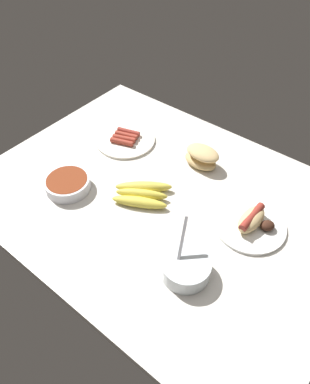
{
  "coord_description": "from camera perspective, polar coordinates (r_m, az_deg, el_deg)",
  "views": [
    {
      "loc": [
        -48.51,
        64.57,
        85.82
      ],
      "look_at": [
        1.31,
        2.17,
        3.0
      ],
      "focal_mm": 33.34,
      "sensor_mm": 36.0,
      "label": 1
    }
  ],
  "objects": [
    {
      "name": "ground_plane",
      "position": [
        1.19,
        1.14,
        -1.2
      ],
      "size": [
        120.0,
        90.0,
        3.0
      ],
      "primitive_type": "cube",
      "color": "silver"
    },
    {
      "name": "bread_stack",
      "position": [
        1.28,
        7.48,
        5.61
      ],
      "size": [
        13.24,
        9.02,
        7.2
      ],
      "color": "tan",
      "rests_on": "ground_plane"
    },
    {
      "name": "banana_bunch",
      "position": [
        1.16,
        -2.13,
        -0.29
      ],
      "size": [
        20.62,
        19.16,
        3.7
      ],
      "color": "#E5D14C",
      "rests_on": "ground_plane"
    },
    {
      "name": "bowl_chili",
      "position": [
        1.22,
        -13.82,
        1.35
      ],
      "size": [
        15.13,
        15.13,
        4.11
      ],
      "color": "white",
      "rests_on": "ground_plane"
    },
    {
      "name": "bowl_coleslaw",
      "position": [
        0.98,
        4.95,
        -11.84
      ],
      "size": [
        13.64,
        13.64,
        15.41
      ],
      "color": "silver",
      "rests_on": "ground_plane"
    },
    {
      "name": "plate_sausages",
      "position": [
        1.4,
        -4.75,
        8.41
      ],
      "size": [
        22.81,
        22.81,
        3.02
      ],
      "color": "white",
      "rests_on": "ground_plane"
    },
    {
      "name": "plate_hotdog_assembled",
      "position": [
        1.12,
        15.13,
        -4.71
      ],
      "size": [
        22.01,
        22.01,
        5.61
      ],
      "color": "white",
      "rests_on": "ground_plane"
    }
  ]
}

